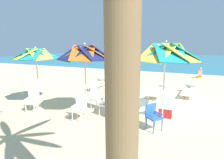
{
  "coord_description": "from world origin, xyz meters",
  "views": [
    {
      "loc": [
        1.07,
        -8.51,
        2.75
      ],
      "look_at": [
        -2.63,
        -0.07,
        1.0
      ],
      "focal_mm": 29.02,
      "sensor_mm": 36.0,
      "label": 1
    }
  ],
  "objects_px": {
    "palm_tree_2": "(124,18)",
    "plastic_chair_2": "(80,107)",
    "beach_umbrella_0": "(165,53)",
    "beach_ball": "(189,89)",
    "plastic_chair_5": "(32,99)",
    "sun_lounger_2": "(123,86)",
    "plastic_chair_1": "(153,115)",
    "sun_lounger_1": "(159,91)",
    "cooler_box": "(165,112)",
    "beachgoer_seated": "(200,75)",
    "plastic_chair_0": "(142,109)",
    "plastic_chair_3": "(107,103)",
    "sun_lounger_0": "(189,91)",
    "plastic_chair_4": "(95,97)",
    "beach_umbrella_1": "(85,54)",
    "sun_lounger_3": "(97,84)",
    "beach_umbrella_2": "(36,55)"
  },
  "relations": [
    {
      "from": "palm_tree_2",
      "to": "plastic_chair_2",
      "type": "bearing_deg",
      "value": 129.38
    },
    {
      "from": "beach_umbrella_0",
      "to": "palm_tree_2",
      "type": "xyz_separation_m",
      "value": [
        0.19,
        -4.48,
        0.51
      ]
    },
    {
      "from": "plastic_chair_2",
      "to": "beach_ball",
      "type": "bearing_deg",
      "value": 59.52
    },
    {
      "from": "beach_umbrella_0",
      "to": "palm_tree_2",
      "type": "bearing_deg",
      "value": -87.62
    },
    {
      "from": "plastic_chair_5",
      "to": "sun_lounger_2",
      "type": "height_order",
      "value": "plastic_chair_5"
    },
    {
      "from": "plastic_chair_1",
      "to": "beach_ball",
      "type": "bearing_deg",
      "value": 80.45
    },
    {
      "from": "sun_lounger_1",
      "to": "cooler_box",
      "type": "height_order",
      "value": "sun_lounger_1"
    },
    {
      "from": "beach_umbrella_0",
      "to": "beachgoer_seated",
      "type": "distance_m",
      "value": 11.16
    },
    {
      "from": "beach_umbrella_0",
      "to": "plastic_chair_5",
      "type": "bearing_deg",
      "value": -172.14
    },
    {
      "from": "palm_tree_2",
      "to": "beachgoer_seated",
      "type": "xyz_separation_m",
      "value": [
        1.37,
        15.31,
        -2.7
      ]
    },
    {
      "from": "plastic_chair_0",
      "to": "plastic_chair_3",
      "type": "height_order",
      "value": "same"
    },
    {
      "from": "sun_lounger_1",
      "to": "beach_ball",
      "type": "relative_size",
      "value": 8.83
    },
    {
      "from": "sun_lounger_0",
      "to": "palm_tree_2",
      "type": "bearing_deg",
      "value": -93.87
    },
    {
      "from": "plastic_chair_4",
      "to": "plastic_chair_3",
      "type": "bearing_deg",
      "value": -34.84
    },
    {
      "from": "sun_lounger_2",
      "to": "palm_tree_2",
      "type": "distance_m",
      "value": 9.42
    },
    {
      "from": "plastic_chair_1",
      "to": "sun_lounger_2",
      "type": "relative_size",
      "value": 0.39
    },
    {
      "from": "plastic_chair_5",
      "to": "sun_lounger_1",
      "type": "height_order",
      "value": "plastic_chair_5"
    },
    {
      "from": "plastic_chair_1",
      "to": "sun_lounger_2",
      "type": "xyz_separation_m",
      "value": [
        -2.69,
        4.44,
        -0.22
      ]
    },
    {
      "from": "beach_umbrella_1",
      "to": "plastic_chair_1",
      "type": "bearing_deg",
      "value": -3.9
    },
    {
      "from": "beach_umbrella_1",
      "to": "beach_ball",
      "type": "bearing_deg",
      "value": 57.54
    },
    {
      "from": "plastic_chair_3",
      "to": "sun_lounger_0",
      "type": "height_order",
      "value": "plastic_chair_3"
    },
    {
      "from": "beach_umbrella_1",
      "to": "sun_lounger_0",
      "type": "height_order",
      "value": "beach_umbrella_1"
    },
    {
      "from": "beach_umbrella_0",
      "to": "sun_lounger_1",
      "type": "distance_m",
      "value": 4.38
    },
    {
      "from": "plastic_chair_0",
      "to": "sun_lounger_1",
      "type": "relative_size",
      "value": 0.39
    },
    {
      "from": "beach_ball",
      "to": "beach_umbrella_0",
      "type": "bearing_deg",
      "value": -98.02
    },
    {
      "from": "palm_tree_2",
      "to": "beachgoer_seated",
      "type": "height_order",
      "value": "palm_tree_2"
    },
    {
      "from": "plastic_chair_4",
      "to": "sun_lounger_2",
      "type": "height_order",
      "value": "plastic_chair_4"
    },
    {
      "from": "sun_lounger_0",
      "to": "beachgoer_seated",
      "type": "height_order",
      "value": "beachgoer_seated"
    },
    {
      "from": "sun_lounger_1",
      "to": "sun_lounger_3",
      "type": "relative_size",
      "value": 1.0
    },
    {
      "from": "plastic_chair_1",
      "to": "beach_umbrella_1",
      "type": "relative_size",
      "value": 0.3
    },
    {
      "from": "sun_lounger_2",
      "to": "plastic_chair_3",
      "type": "bearing_deg",
      "value": -78.77
    },
    {
      "from": "beach_umbrella_2",
      "to": "beachgoer_seated",
      "type": "xyz_separation_m",
      "value": [
        7.26,
        10.75,
        -2.03
      ]
    },
    {
      "from": "plastic_chair_3",
      "to": "sun_lounger_2",
      "type": "height_order",
      "value": "plastic_chair_3"
    },
    {
      "from": "sun_lounger_1",
      "to": "beachgoer_seated",
      "type": "xyz_separation_m",
      "value": [
        2.28,
        7.12,
        0.01
      ]
    },
    {
      "from": "plastic_chair_1",
      "to": "plastic_chair_3",
      "type": "bearing_deg",
      "value": 165.71
    },
    {
      "from": "sun_lounger_0",
      "to": "beach_ball",
      "type": "height_order",
      "value": "sun_lounger_0"
    },
    {
      "from": "beach_umbrella_0",
      "to": "beach_ball",
      "type": "relative_size",
      "value": 11.56
    },
    {
      "from": "beach_umbrella_0",
      "to": "plastic_chair_3",
      "type": "height_order",
      "value": "beach_umbrella_0"
    },
    {
      "from": "sun_lounger_3",
      "to": "plastic_chair_1",
      "type": "bearing_deg",
      "value": -44.76
    },
    {
      "from": "sun_lounger_1",
      "to": "palm_tree_2",
      "type": "height_order",
      "value": "palm_tree_2"
    },
    {
      "from": "plastic_chair_3",
      "to": "beach_ball",
      "type": "height_order",
      "value": "plastic_chair_3"
    },
    {
      "from": "beach_ball",
      "to": "palm_tree_2",
      "type": "bearing_deg",
      "value": -93.38
    },
    {
      "from": "plastic_chair_1",
      "to": "cooler_box",
      "type": "relative_size",
      "value": 1.73
    },
    {
      "from": "sun_lounger_0",
      "to": "beach_umbrella_0",
      "type": "bearing_deg",
      "value": -100.04
    },
    {
      "from": "plastic_chair_0",
      "to": "plastic_chair_1",
      "type": "distance_m",
      "value": 0.61
    },
    {
      "from": "sun_lounger_1",
      "to": "beach_ball",
      "type": "height_order",
      "value": "sun_lounger_1"
    },
    {
      "from": "plastic_chair_0",
      "to": "plastic_chair_2",
      "type": "relative_size",
      "value": 1.0
    },
    {
      "from": "beach_umbrella_0",
      "to": "sun_lounger_3",
      "type": "distance_m",
      "value": 6.56
    },
    {
      "from": "sun_lounger_0",
      "to": "palm_tree_2",
      "type": "distance_m",
      "value": 9.38
    },
    {
      "from": "beach_umbrella_0",
      "to": "plastic_chair_1",
      "type": "distance_m",
      "value": 2.05
    }
  ]
}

